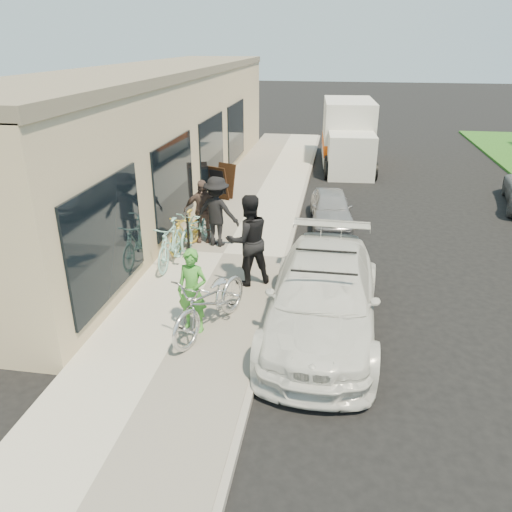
{
  "coord_description": "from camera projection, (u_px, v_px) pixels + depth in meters",
  "views": [
    {
      "loc": [
        0.64,
        -8.03,
        5.01
      ],
      "look_at": [
        -0.84,
        0.93,
        1.05
      ],
      "focal_mm": 35.0,
      "sensor_mm": 36.0,
      "label": 1
    }
  ],
  "objects": [
    {
      "name": "ground",
      "position": [
        292.0,
        330.0,
        9.36
      ],
      "size": [
        120.0,
        120.0,
        0.0
      ],
      "primitive_type": "plane",
      "color": "black",
      "rests_on": "ground"
    },
    {
      "name": "sidewalk",
      "position": [
        223.0,
        256.0,
        12.34
      ],
      "size": [
        3.0,
        34.0,
        0.15
      ],
      "primitive_type": "cube",
      "color": "#AAA699",
      "rests_on": "ground"
    },
    {
      "name": "curb",
      "position": [
        286.0,
        261.0,
        12.12
      ],
      "size": [
        0.12,
        34.0,
        0.13
      ],
      "primitive_type": "cube",
      "color": "gray",
      "rests_on": "ground"
    },
    {
      "name": "storefront",
      "position": [
        160.0,
        134.0,
        16.52
      ],
      "size": [
        3.6,
        20.0,
        4.22
      ],
      "color": "#C5B289",
      "rests_on": "ground"
    },
    {
      "name": "bike_rack",
      "position": [
        188.0,
        231.0,
        12.24
      ],
      "size": [
        0.23,
        0.59,
        0.86
      ],
      "rotation": [
        0.0,
        0.0,
        0.32
      ],
      "color": "black",
      "rests_on": "sidewalk"
    },
    {
      "name": "sandwich_board",
      "position": [
        222.0,
        182.0,
        16.32
      ],
      "size": [
        0.89,
        0.89,
        1.11
      ],
      "rotation": [
        0.0,
        0.0,
        -0.41
      ],
      "color": "black",
      "rests_on": "sidewalk"
    },
    {
      "name": "sedan_white",
      "position": [
        323.0,
        297.0,
        9.08
      ],
      "size": [
        2.12,
        4.91,
        1.45
      ],
      "rotation": [
        0.0,
        0.0,
        -0.03
      ],
      "color": "silver",
      "rests_on": "ground"
    },
    {
      "name": "sedan_silver",
      "position": [
        331.0,
        207.0,
        14.57
      ],
      "size": [
        1.42,
        2.95,
        0.97
      ],
      "primitive_type": "imported",
      "rotation": [
        0.0,
        0.0,
        0.1
      ],
      "color": "#95959A",
      "rests_on": "ground"
    },
    {
      "name": "moving_truck",
      "position": [
        348.0,
        137.0,
        21.18
      ],
      "size": [
        2.33,
        5.49,
        2.64
      ],
      "rotation": [
        0.0,
        0.0,
        0.06
      ],
      "color": "silver",
      "rests_on": "ground"
    },
    {
      "name": "tandem_bike",
      "position": [
        211.0,
        301.0,
        8.86
      ],
      "size": [
        1.46,
        2.33,
        1.16
      ],
      "primitive_type": "imported",
      "rotation": [
        0.0,
        0.0,
        -0.34
      ],
      "color": "silver",
      "rests_on": "sidewalk"
    },
    {
      "name": "woman_rider",
      "position": [
        192.0,
        291.0,
        8.78
      ],
      "size": [
        0.63,
        0.47,
        1.56
      ],
      "primitive_type": "imported",
      "rotation": [
        0.0,
        0.0,
        -0.19
      ],
      "color": "#3D8E2F",
      "rests_on": "sidewalk"
    },
    {
      "name": "man_standing",
      "position": [
        248.0,
        240.0,
        10.47
      ],
      "size": [
        1.2,
        1.12,
        1.97
      ],
      "primitive_type": "imported",
      "rotation": [
        0.0,
        0.0,
        3.66
      ],
      "color": "black",
      "rests_on": "sidewalk"
    },
    {
      "name": "cruiser_bike_a",
      "position": [
        171.0,
        243.0,
        11.5
      ],
      "size": [
        0.52,
        1.76,
        1.05
      ],
      "primitive_type": "imported",
      "rotation": [
        0.0,
        0.0,
        -0.01
      ],
      "color": "#84C5BA",
      "rests_on": "sidewalk"
    },
    {
      "name": "cruiser_bike_b",
      "position": [
        197.0,
        227.0,
        12.69
      ],
      "size": [
        0.91,
        1.88,
        0.95
      ],
      "primitive_type": "imported",
      "rotation": [
        0.0,
        0.0,
        -0.16
      ],
      "color": "#84C5BA",
      "rests_on": "sidewalk"
    },
    {
      "name": "cruiser_bike_c",
      "position": [
        186.0,
        231.0,
        12.37
      ],
      "size": [
        0.79,
        1.66,
        0.96
      ],
      "primitive_type": "imported",
      "rotation": [
        0.0,
        0.0,
        -0.22
      ],
      "color": "gold",
      "rests_on": "sidewalk"
    },
    {
      "name": "bystander_a",
      "position": [
        217.0,
        212.0,
        12.47
      ],
      "size": [
        1.27,
        0.9,
        1.78
      ],
      "primitive_type": "imported",
      "rotation": [
        0.0,
        0.0,
        2.92
      ],
      "color": "black",
      "rests_on": "sidewalk"
    },
    {
      "name": "bystander_b",
      "position": [
        202.0,
        211.0,
        12.75
      ],
      "size": [
        1.01,
        0.56,
        1.63
      ],
      "primitive_type": "imported",
      "rotation": [
        0.0,
        0.0,
        0.18
      ],
      "color": "brown",
      "rests_on": "sidewalk"
    }
  ]
}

